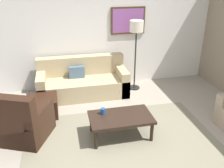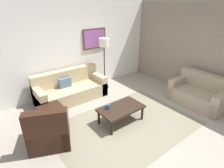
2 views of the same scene
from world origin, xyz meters
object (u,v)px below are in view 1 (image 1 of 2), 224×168
Objects in this scene: armchair_leather at (22,124)px; framed_artwork at (128,21)px; ottoman at (44,106)px; lamp_standing at (136,34)px; cup at (103,111)px; couch_main at (83,82)px; coffee_table at (121,119)px.

armchair_leather is 1.24× the size of framed_artwork.
lamp_standing reaches higher than ottoman.
cup is 2.66m from framed_artwork.
lamp_standing is at bearing 20.85° from ottoman.
couch_main is 1.94m from coffee_table.
couch_main is 1.86m from framed_artwork.
armchair_leather is 0.96× the size of coffee_table.
couch_main is 2.02m from armchair_leather.
lamp_standing is at bearing 65.83° from coffee_table.
ottoman is 2.65m from lamp_standing.
couch_main is 1.24m from ottoman.
lamp_standing reaches higher than armchair_leather.
armchair_leather is at bearing -127.42° from couch_main.
ottoman is 1.72m from coffee_table.
ottoman is at bearing -159.15° from lamp_standing.
armchair_leather reaches higher than ottoman.
framed_artwork is (0.75, 2.29, 1.28)m from coffee_table.
armchair_leather is 1.88× the size of ottoman.
couch_main is 19.05× the size of cup.
coffee_table is at bearing -37.30° from ottoman.
armchair_leather reaches higher than cup.
coffee_table is 10.04× the size of cup.
lamp_standing reaches higher than couch_main.
ottoman is 0.33× the size of lamp_standing.
armchair_leather is 0.62× the size of lamp_standing.
couch_main reaches higher than ottoman.
lamp_standing is at bearing -77.70° from framed_artwork.
couch_main reaches higher than cup.
ottoman is 1.42m from cup.
cup is (-0.29, 0.15, 0.11)m from coffee_table.
coffee_table is 0.34m from cup.
armchair_leather is (-1.23, -1.60, 0.01)m from couch_main.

